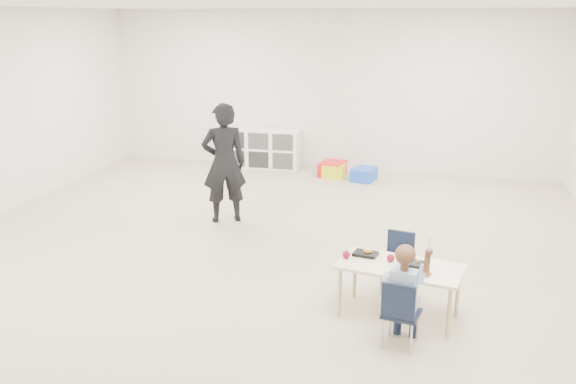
% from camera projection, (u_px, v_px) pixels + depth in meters
% --- Properties ---
extents(room, '(9.00, 9.02, 2.80)m').
position_uv_depth(room, '(256.00, 139.00, 6.54)').
color(room, beige).
rests_on(room, ground).
extents(table, '(1.19, 0.75, 0.51)m').
position_uv_depth(table, '(399.00, 290.00, 5.57)').
color(table, '#F2E7C1').
rests_on(table, ground).
extents(chair_near, '(0.34, 0.33, 0.61)m').
position_uv_depth(chair_near, '(401.00, 312.00, 5.06)').
color(chair_near, black).
rests_on(chair_near, ground).
extents(chair_far, '(0.34, 0.33, 0.61)m').
position_uv_depth(chair_far, '(397.00, 264.00, 6.05)').
color(chair_far, black).
rests_on(chair_far, ground).
extents(child, '(0.47, 0.47, 0.96)m').
position_uv_depth(child, '(402.00, 293.00, 5.01)').
color(child, '#A1B7DA').
rests_on(child, chair_near).
extents(lunch_tray_near, '(0.25, 0.20, 0.03)m').
position_uv_depth(lunch_tray_near, '(413.00, 263.00, 5.50)').
color(lunch_tray_near, black).
rests_on(lunch_tray_near, table).
extents(lunch_tray_far, '(0.25, 0.20, 0.03)m').
position_uv_depth(lunch_tray_far, '(366.00, 254.00, 5.72)').
color(lunch_tray_far, black).
rests_on(lunch_tray_far, table).
extents(milk_carton, '(0.08, 0.08, 0.10)m').
position_uv_depth(milk_carton, '(401.00, 266.00, 5.36)').
color(milk_carton, white).
rests_on(milk_carton, table).
extents(bread_roll, '(0.09, 0.09, 0.07)m').
position_uv_depth(bread_roll, '(425.00, 271.00, 5.29)').
color(bread_roll, '#B07748').
rests_on(bread_roll, table).
extents(apple_near, '(0.07, 0.07, 0.07)m').
position_uv_depth(apple_near, '(391.00, 258.00, 5.57)').
color(apple_near, maroon).
rests_on(apple_near, table).
extents(apple_far, '(0.07, 0.07, 0.07)m').
position_uv_depth(apple_far, '(346.00, 255.00, 5.65)').
color(apple_far, maroon).
rests_on(apple_far, table).
extents(cubby_shelf, '(1.40, 0.40, 0.70)m').
position_uv_depth(cubby_shelf, '(261.00, 148.00, 11.10)').
color(cubby_shelf, white).
rests_on(cubby_shelf, ground).
extents(adult, '(0.70, 0.61, 1.60)m').
position_uv_depth(adult, '(224.00, 163.00, 8.05)').
color(adult, black).
rests_on(adult, ground).
extents(bin_red, '(0.45, 0.54, 0.24)m').
position_uv_depth(bin_red, '(332.00, 169.00, 10.57)').
color(bin_red, red).
rests_on(bin_red, ground).
extents(bin_yellow, '(0.37, 0.47, 0.23)m').
position_uv_depth(bin_yellow, '(334.00, 170.00, 10.51)').
color(bin_yellow, yellow).
rests_on(bin_yellow, ground).
extents(bin_blue, '(0.43, 0.51, 0.22)m').
position_uv_depth(bin_blue, '(364.00, 174.00, 10.25)').
color(bin_blue, blue).
rests_on(bin_blue, ground).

